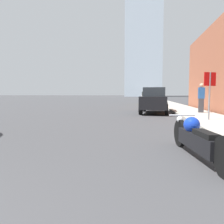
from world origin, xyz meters
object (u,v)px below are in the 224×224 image
motorcycle (197,138)px  pedestrian (201,97)px  parked_car_silver (147,96)px  stop_sign (210,87)px  parked_car_yellow (149,98)px  parked_car_black (154,100)px

motorcycle → pedestrian: size_ratio=1.52×
motorcycle → parked_car_silver: (-0.29, 34.79, 0.44)m
pedestrian → stop_sign: bearing=-99.6°
motorcycle → pedestrian: (2.53, 9.58, 0.68)m
parked_car_silver → parked_car_yellow: bearing=-94.0°
parked_car_yellow → pedestrian: (2.75, -13.70, 0.29)m
motorcycle → stop_sign: (1.88, 5.71, 1.18)m
parked_car_silver → stop_sign: stop_sign is taller
pedestrian → parked_car_silver: bearing=96.4°
parked_car_yellow → parked_car_silver: size_ratio=1.05×
parked_car_black → stop_sign: bearing=-59.6°
parked_car_black → parked_car_yellow: bearing=95.7°
parked_car_black → stop_sign: (2.14, -4.69, 0.71)m
motorcycle → parked_car_black: (-0.26, 10.41, 0.47)m
parked_car_black → stop_sign: stop_sign is taller
parked_car_yellow → pedestrian: pedestrian is taller
parked_car_yellow → stop_sign: stop_sign is taller
motorcycle → parked_car_silver: parked_car_silver is taller
motorcycle → stop_sign: stop_sign is taller
motorcycle → parked_car_black: parked_car_black is taller
stop_sign → parked_car_silver: bearing=94.3°
motorcycle → parked_car_yellow: parked_car_yellow is taller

